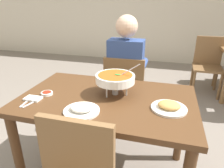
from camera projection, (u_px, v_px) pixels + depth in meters
name	position (u px, v px, depth m)	size (l,w,h in m)	color
dining_table_main	(107.00, 110.00, 1.60)	(1.32, 0.82, 0.75)	#51331C
chair_diner_main	(125.00, 90.00, 2.27)	(0.44, 0.44, 0.90)	brown
diner_main	(126.00, 69.00, 2.21)	(0.40, 0.45, 1.31)	#2D2D38
curry_bowl	(115.00, 79.00, 1.56)	(0.33, 0.30, 0.26)	silver
rice_plate	(82.00, 109.00, 1.34)	(0.24, 0.24, 0.06)	white
appetizer_plate	(169.00, 107.00, 1.38)	(0.24, 0.24, 0.06)	white
sauce_dish	(47.00, 93.00, 1.59)	(0.09, 0.09, 0.02)	white
napkin_folded	(33.00, 99.00, 1.52)	(0.12, 0.08, 0.02)	white
fork_utensil	(26.00, 102.00, 1.48)	(0.01, 0.17, 0.01)	silver
spoon_utensil	(32.00, 103.00, 1.47)	(0.01, 0.17, 0.01)	silver
chair_bg_corner	(208.00, 62.00, 3.29)	(0.45, 0.45, 0.90)	brown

